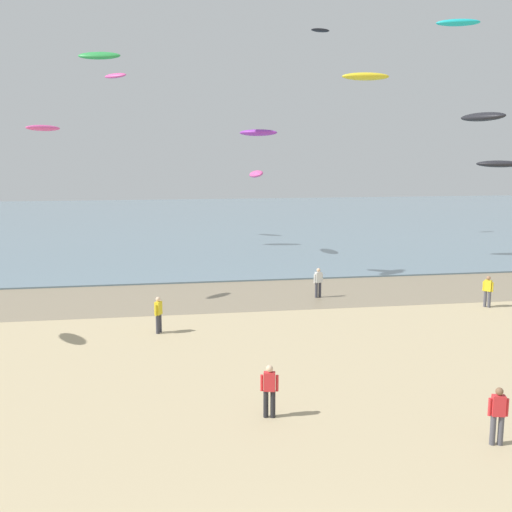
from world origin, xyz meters
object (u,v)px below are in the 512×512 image
Objects in this scene: kite_aloft_2 at (483,117)px; kite_aloft_6 at (458,23)px; kite_aloft_0 at (366,76)px; kite_aloft_9 at (99,56)px; person_by_waterline at (498,414)px; person_nearest_camera at (318,282)px; kite_aloft_10 at (256,174)px; kite_aloft_3 at (43,128)px; kite_aloft_1 at (115,76)px; kite_aloft_7 at (320,30)px; kite_aloft_5 at (499,164)px; person_far_down_beach at (159,314)px; person_right_flank at (269,389)px; person_mid_beach at (488,290)px; kite_aloft_11 at (258,133)px.

kite_aloft_2 is 6.27m from kite_aloft_6.
kite_aloft_9 is (-19.33, 7.95, 2.15)m from kite_aloft_0.
person_nearest_camera is at bearing 91.02° from person_by_waterline.
person_by_waterline is 42.16m from kite_aloft_9.
kite_aloft_3 is at bearing -46.90° from kite_aloft_10.
kite_aloft_1 is 1.35× the size of kite_aloft_7.
kite_aloft_1 is at bearing 162.50° from kite_aloft_7.
person_nearest_camera is at bearing -127.15° from kite_aloft_5.
person_by_waterline is 25.70m from kite_aloft_3.
kite_aloft_3 is at bearing -148.02° from kite_aloft_0.
kite_aloft_0 is at bearing 47.15° from person_far_down_beach.
kite_aloft_10 is (4.56, 30.47, 5.61)m from person_right_flank.
person_mid_beach is at bearing -89.48° from kite_aloft_5.
kite_aloft_5 is at bearing 25.60° from person_far_down_beach.
kite_aloft_9 reaches higher than kite_aloft_0.
kite_aloft_9 is at bearing 109.96° from person_by_waterline.
person_nearest_camera is 1.00× the size of person_right_flank.
person_mid_beach is 0.49× the size of kite_aloft_0.
kite_aloft_7 is at bearing 95.91° from kite_aloft_0.
kite_aloft_6 is at bearing 49.77° from person_right_flank.
kite_aloft_6 reaches higher than person_mid_beach.
kite_aloft_11 is at bearing 96.71° from person_by_waterline.
kite_aloft_0 is (6.18, 10.77, 12.70)m from person_nearest_camera.
person_far_down_beach is 0.91× the size of kite_aloft_7.
kite_aloft_1 is at bearing 99.22° from person_right_flank.
person_mid_beach is 17.57m from person_far_down_beach.
kite_aloft_11 is (3.19, 21.30, 8.52)m from person_right_flank.
person_nearest_camera is 10.69m from person_far_down_beach.
kite_aloft_5 is at bearing -29.46° from kite_aloft_0.
person_far_down_beach is 0.70× the size of kite_aloft_6.
kite_aloft_7 is (6.22, 23.76, 18.28)m from person_nearest_camera.
person_by_waterline is at bearing 85.73° from kite_aloft_6.
kite_aloft_3 is 1.05× the size of kite_aloft_7.
person_mid_beach and person_right_flank have the same top height.
person_right_flank is at bearing 112.61° from kite_aloft_11.
person_by_waterline is 25.40m from kite_aloft_6.
kite_aloft_5 reaches higher than kite_aloft_10.
kite_aloft_11 is at bearing 60.28° from person_far_down_beach.
kite_aloft_1 is (-12.64, 43.52, 14.08)m from person_by_waterline.
person_right_flank is 31.32m from kite_aloft_10.
kite_aloft_11 reaches higher than kite_aloft_10.
kite_aloft_6 is 0.72× the size of kite_aloft_9.
person_far_down_beach is at bearing 91.41° from kite_aloft_11.
person_nearest_camera is at bearing 69.77° from person_right_flank.
kite_aloft_11 is (12.22, 5.18, -0.02)m from kite_aloft_3.
kite_aloft_0 reaches higher than kite_aloft_3.
person_far_down_beach is 12.03m from kite_aloft_3.
kite_aloft_0 is (15.25, 16.43, 12.70)m from person_far_down_beach.
person_nearest_camera is at bearing 156.59° from person_mid_beach.
person_right_flank is 0.58× the size of kite_aloft_10.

